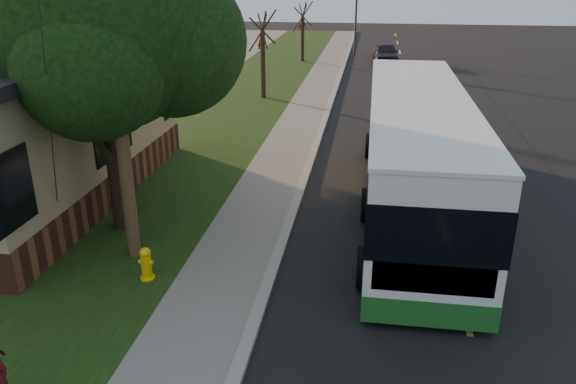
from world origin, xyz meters
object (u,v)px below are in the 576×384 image
object	(u,v)px
traffic_signal	(356,12)
distant_car	(386,53)
bare_tree_far	(303,33)
utility_pole	(112,56)
fire_hydrant	(146,264)
transit_bus	(416,150)
leafy_tree	(105,20)
bare_tree_near	(263,56)

from	to	relation	value
traffic_signal	distant_car	bearing A→B (deg)	-57.36
bare_tree_far	distant_car	distance (m)	5.95
utility_pole	distant_car	bearing A→B (deg)	78.31
fire_hydrant	transit_bus	size ratio (longest dim) A/B	0.06
transit_bus	fire_hydrant	bearing A→B (deg)	-140.34
leafy_tree	distant_car	size ratio (longest dim) A/B	1.91
utility_pole	bare_tree_near	size ratio (longest dim) A/B	2.11
utility_pole	traffic_signal	world-z (taller)	utility_pole
bare_tree_near	bare_tree_far	distance (m)	12.01
distant_car	bare_tree_near	bearing A→B (deg)	-120.55
leafy_tree	transit_bus	distance (m)	8.44
fire_hydrant	distant_car	bearing A→B (deg)	79.96
fire_hydrant	bare_tree_far	bearing A→B (deg)	90.76
distant_car	traffic_signal	bearing A→B (deg)	118.92
fire_hydrant	utility_pole	bearing A→B (deg)	125.38
fire_hydrant	transit_bus	xyz separation A→B (m)	(5.82, 4.82, 1.27)
bare_tree_far	utility_pole	bearing A→B (deg)	-90.60
traffic_signal	distant_car	world-z (taller)	traffic_signal
transit_bus	bare_tree_far	bearing A→B (deg)	103.87
bare_tree_near	distant_car	distance (m)	14.00
leafy_tree	bare_tree_far	size ratio (longest dim) A/B	1.94
bare_tree_far	distant_car	world-z (taller)	bare_tree_far
bare_tree_far	traffic_signal	xyz separation A→B (m)	(3.50, 4.00, 1.16)
bare_tree_near	transit_bus	distance (m)	14.80
leafy_tree	bare_tree_near	distance (m)	15.66
fire_hydrant	traffic_signal	world-z (taller)	traffic_signal
bare_tree_near	traffic_signal	distance (m)	16.52
distant_car	transit_bus	bearing A→B (deg)	-92.76
utility_pole	leafy_tree	distance (m)	1.94
fire_hydrant	bare_tree_far	distance (m)	30.04
utility_pole	bare_tree_near	world-z (taller)	utility_pole
leafy_tree	distant_car	distance (m)	28.99
utility_pole	bare_tree_far	size ratio (longest dim) A/B	2.25
fire_hydrant	transit_bus	world-z (taller)	transit_bus
bare_tree_near	bare_tree_far	size ratio (longest dim) A/B	1.07
traffic_signal	utility_pole	bearing A→B (deg)	-96.58
leafy_tree	bare_tree_far	xyz separation A→B (m)	(1.17, 27.35, -3.16)
transit_bus	distant_car	xyz separation A→B (m)	(-0.43, 25.61, -1.01)
transit_bus	distant_car	distance (m)	25.63
fire_hydrant	distant_car	distance (m)	30.90
fire_hydrant	bare_tree_near	size ratio (longest dim) A/B	0.17
bare_tree_far	distant_car	size ratio (longest dim) A/B	0.98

